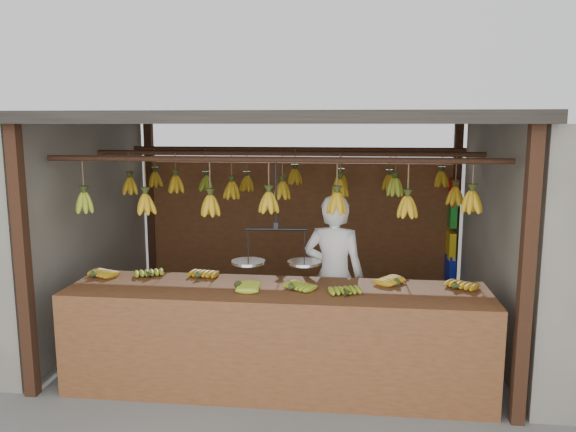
# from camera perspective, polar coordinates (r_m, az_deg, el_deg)

# --- Properties ---
(ground) EXTENTS (80.00, 80.00, 0.00)m
(ground) POSITION_cam_1_polar(r_m,az_deg,el_deg) (6.21, -0.33, -12.37)
(ground) COLOR #5B5B57
(stall) EXTENTS (4.30, 3.30, 2.40)m
(stall) POSITION_cam_1_polar(r_m,az_deg,el_deg) (6.11, 0.03, 6.27)
(stall) COLOR black
(stall) RESTS_ON ground
(counter) EXTENTS (3.64, 0.83, 0.96)m
(counter) POSITION_cam_1_polar(r_m,az_deg,el_deg) (4.82, -1.42, -9.91)
(counter) COLOR brown
(counter) RESTS_ON ground
(hanging_bananas) EXTENTS (3.63, 2.20, 0.38)m
(hanging_bananas) POSITION_cam_1_polar(r_m,az_deg,el_deg) (5.81, -0.29, 2.67)
(hanging_bananas) COLOR #92A523
(hanging_bananas) RESTS_ON ground
(balance_scale) EXTENTS (0.78, 0.33, 0.91)m
(balance_scale) POSITION_cam_1_polar(r_m,az_deg,el_deg) (4.91, -1.21, -4.23)
(balance_scale) COLOR black
(balance_scale) RESTS_ON ground
(vendor) EXTENTS (0.66, 0.50, 1.64)m
(vendor) POSITION_cam_1_polar(r_m,az_deg,el_deg) (5.54, 4.68, -6.19)
(vendor) COLOR white
(vendor) RESTS_ON ground
(bag_bundles) EXTENTS (0.08, 0.26, 1.30)m
(bag_bundles) POSITION_cam_1_polar(r_m,az_deg,el_deg) (7.31, 16.28, -1.38)
(bag_bundles) COLOR red
(bag_bundles) RESTS_ON ground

